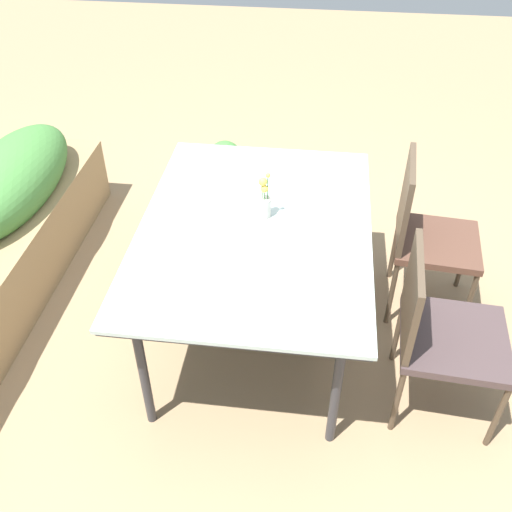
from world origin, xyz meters
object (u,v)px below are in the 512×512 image
at_px(chair_near_right, 425,230).
at_px(potted_plant, 225,167).
at_px(chair_near_left, 439,327).
at_px(flower_vase, 263,203).
at_px(dining_table, 256,233).

bearing_deg(chair_near_right, potted_plant, -123.86).
bearing_deg(potted_plant, chair_near_left, -143.63).
relative_size(chair_near_left, flower_vase, 3.46).
bearing_deg(chair_near_right, dining_table, -62.70).
bearing_deg(chair_near_left, chair_near_right, -175.93).
distance_m(chair_near_right, potted_plant, 1.68).
height_order(dining_table, chair_near_left, chair_near_left).
height_order(chair_near_right, chair_near_left, chair_near_right).
relative_size(dining_table, chair_near_left, 1.77).
bearing_deg(flower_vase, chair_near_right, -72.45).
relative_size(chair_near_right, potted_plant, 2.24).
xyz_separation_m(dining_table, chair_near_left, (-0.34, -0.88, -0.20)).
xyz_separation_m(dining_table, potted_plant, (1.40, 0.40, -0.48)).
bearing_deg(potted_plant, flower_vase, -161.98).
height_order(dining_table, chair_near_right, chair_near_right).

